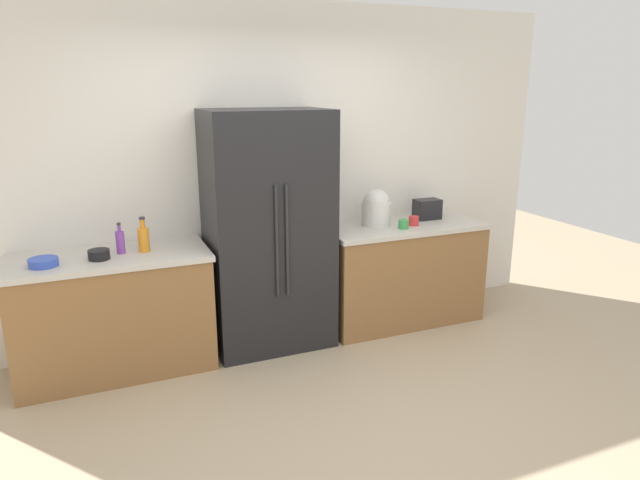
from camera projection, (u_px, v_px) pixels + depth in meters
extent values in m
plane|color=tan|center=(349.00, 427.00, 3.51)|extent=(10.86, 10.86, 0.00)
cube|color=silver|center=(261.00, 172.00, 4.69)|extent=(5.43, 0.10, 2.72)
cube|color=olive|center=(115.00, 315.00, 4.13)|extent=(1.36, 0.64, 0.85)
cube|color=beige|center=(109.00, 258.00, 4.01)|extent=(1.39, 0.67, 0.04)
cube|color=olive|center=(400.00, 274.00, 5.03)|extent=(1.40, 0.64, 0.85)
cube|color=beige|center=(402.00, 226.00, 4.91)|extent=(1.43, 0.67, 0.04)
cube|color=black|center=(269.00, 231.00, 4.44)|extent=(0.94, 0.62, 1.89)
cylinder|color=#262628|center=(277.00, 242.00, 4.13)|extent=(0.02, 0.02, 0.85)
cylinder|color=#262628|center=(287.00, 241.00, 4.16)|extent=(0.02, 0.02, 0.85)
cube|color=black|center=(427.00, 209.00, 5.07)|extent=(0.23, 0.15, 0.18)
cylinder|color=silver|center=(376.00, 214.00, 4.84)|extent=(0.25, 0.25, 0.20)
sphere|color=silver|center=(376.00, 203.00, 4.82)|extent=(0.23, 0.23, 0.23)
cylinder|color=purple|center=(120.00, 242.00, 4.02)|extent=(0.06, 0.06, 0.16)
cylinder|color=purple|center=(119.00, 228.00, 4.00)|extent=(0.02, 0.02, 0.05)
cylinder|color=#333338|center=(119.00, 224.00, 3.99)|extent=(0.03, 0.03, 0.02)
cylinder|color=orange|center=(144.00, 240.00, 4.07)|extent=(0.08, 0.08, 0.17)
cylinder|color=orange|center=(142.00, 224.00, 4.04)|extent=(0.04, 0.04, 0.06)
cylinder|color=#333338|center=(142.00, 218.00, 4.03)|extent=(0.04, 0.04, 0.02)
cylinder|color=red|center=(414.00, 221.00, 4.84)|extent=(0.09, 0.09, 0.08)
cylinder|color=green|center=(403.00, 224.00, 4.73)|extent=(0.09, 0.09, 0.08)
cylinder|color=black|center=(99.00, 255.00, 3.89)|extent=(0.14, 0.14, 0.07)
cylinder|color=blue|center=(43.00, 262.00, 3.75)|extent=(0.19, 0.19, 0.05)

